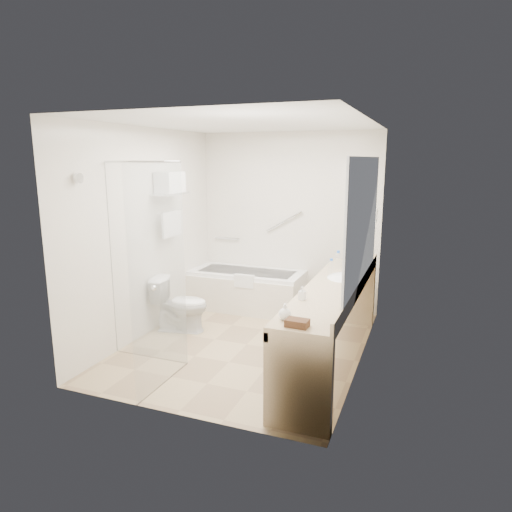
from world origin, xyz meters
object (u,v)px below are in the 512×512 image
(toilet, at_px, (180,305))
(amenity_basket, at_px, (297,323))
(vanity_counter, at_px, (333,306))
(water_bottle_left, at_px, (331,268))
(bathtub, at_px, (247,290))

(toilet, bearing_deg, amenity_basket, -138.74)
(vanity_counter, relative_size, amenity_basket, 15.28)
(toilet, xyz_separation_m, water_bottle_left, (1.86, 0.13, 0.60))
(amenity_basket, bearing_deg, water_bottle_left, 92.70)
(water_bottle_left, bearing_deg, toilet, -176.01)
(bathtub, relative_size, vanity_counter, 0.59)
(amenity_basket, bearing_deg, bathtub, 119.57)
(vanity_counter, bearing_deg, water_bottle_left, 105.47)
(toilet, relative_size, water_bottle_left, 3.42)
(toilet, bearing_deg, vanity_counter, -108.75)
(toilet, distance_m, water_bottle_left, 1.96)
(vanity_counter, relative_size, water_bottle_left, 13.41)
(vanity_counter, xyz_separation_m, water_bottle_left, (-0.11, 0.40, 0.30))
(bathtub, bearing_deg, toilet, -112.00)
(amenity_basket, xyz_separation_m, water_bottle_left, (-0.08, 1.64, 0.06))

